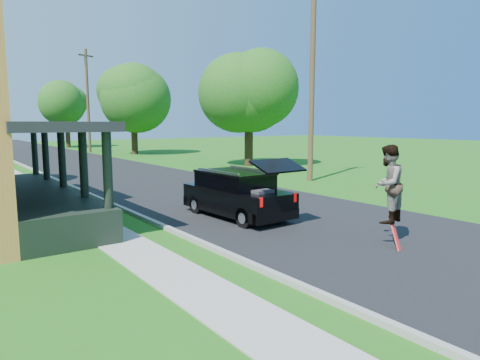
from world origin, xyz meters
TOP-DOWN VIEW (x-y plane):
  - ground at (0.00, 0.00)m, footprint 140.00×140.00m
  - street at (0.00, 20.00)m, footprint 8.00×120.00m
  - curb at (-4.05, 20.00)m, footprint 0.15×120.00m
  - sidewalk at (-5.60, 20.00)m, footprint 1.30×120.00m
  - black_suv at (-1.40, 1.81)m, footprint 1.82×4.42m
  - skateboarder at (-0.16, -3.00)m, footprint 1.12×0.97m
  - skateboard at (-0.25, -3.37)m, footprint 0.56×0.57m
  - tree_right_near at (9.27, 15.28)m, footprint 7.01×7.22m
  - tree_right_mid at (7.18, 31.32)m, footprint 8.17×8.30m
  - tree_right_far at (4.95, 47.56)m, footprint 6.88×6.57m
  - utility_pole_near at (7.00, 6.76)m, footprint 1.67×0.63m
  - utility_pole_far at (4.50, 36.94)m, footprint 1.73×0.73m

SIDE VIEW (x-z plane):
  - ground at x=0.00m, z-range 0.00..0.00m
  - street at x=0.00m, z-range -0.01..0.01m
  - curb at x=-4.05m, z-range -0.06..0.06m
  - sidewalk at x=-5.60m, z-range -0.01..0.01m
  - skateboard at x=-0.25m, z-range -0.14..0.65m
  - black_suv at x=-1.40m, z-range -0.24..1.80m
  - skateboarder at x=-0.16m, z-range 0.56..2.55m
  - tree_right_near at x=9.27m, z-range 1.06..9.25m
  - utility_pole_far at x=4.50m, z-range 0.16..10.88m
  - utility_pole_near at x=7.00m, z-range 0.16..10.90m
  - tree_right_far at x=4.95m, z-range 1.37..9.82m
  - tree_right_mid at x=7.18m, z-range 1.27..11.08m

